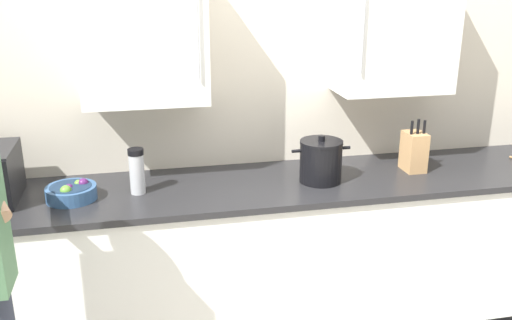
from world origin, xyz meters
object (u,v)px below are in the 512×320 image
Objects in this scene: stock_pot at (321,161)px; fruit_bowl at (71,192)px; knife_block at (414,151)px; thermos_flask at (137,171)px.

fruit_bowl is (-1.32, 0.02, -0.08)m from stock_pot.
knife_block is 1.29× the size of thermos_flask.
knife_block is 1.90m from fruit_bowl.
knife_block reaches higher than stock_pot.
stock_pot reaches higher than thermos_flask.
thermos_flask is at bearing 178.05° from stock_pot.
knife_block reaches higher than fruit_bowl.
stock_pot is at bearing -0.73° from fruit_bowl.
stock_pot is 0.99m from thermos_flask.
knife_block reaches higher than thermos_flask.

